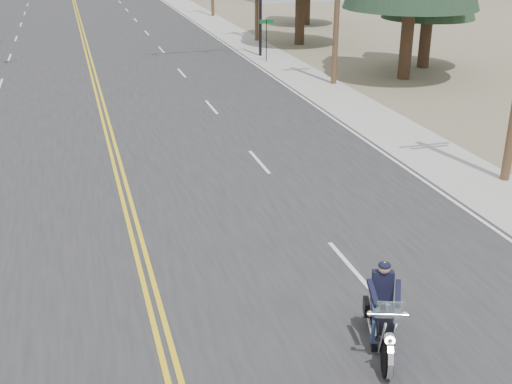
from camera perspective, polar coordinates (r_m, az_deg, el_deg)
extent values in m
cube|color=#303033|center=(79.50, -15.87, 15.96)|extent=(20.00, 200.00, 0.01)
cylinder|color=black|center=(43.11, 0.40, 16.58)|extent=(0.20, 0.20, 7.00)
cylinder|color=black|center=(41.44, 0.93, 13.27)|extent=(0.06, 0.06, 2.60)
cube|color=#0C5926|center=(41.27, 0.94, 14.91)|extent=(0.90, 0.03, 0.25)
cylinder|color=#382619|center=(37.42, 13.21, 12.68)|extent=(0.75, 0.75, 3.86)
cylinder|color=#382619|center=(41.01, 14.78, 12.69)|extent=(0.64, 0.64, 2.93)
cylinder|color=#382619|center=(47.90, 3.93, 15.34)|extent=(0.70, 0.70, 4.03)
cylinder|color=#382619|center=(58.29, 4.50, 16.23)|extent=(0.77, 0.77, 3.28)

